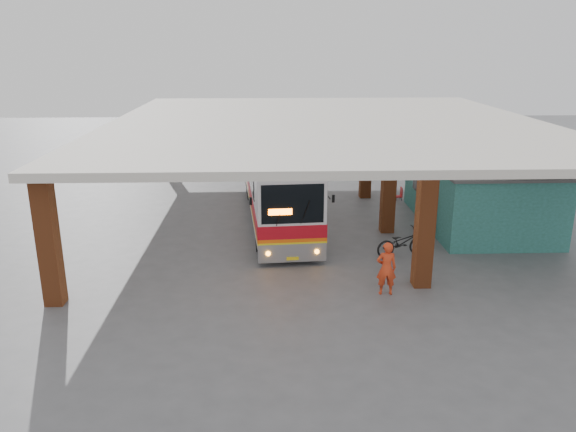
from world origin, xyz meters
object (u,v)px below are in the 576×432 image
Objects in this scene: coach_bus at (277,183)px; pedestrian at (386,268)px; motorcycle at (402,242)px; red_chair at (400,194)px.

coach_bus reaches higher than pedestrian.
motorcycle reaches higher than red_chair.
red_chair is (3.24, 11.96, -0.61)m from pedestrian.
pedestrian is (3.56, -8.75, -0.89)m from coach_bus.
coach_bus is 6.79× the size of pedestrian.
motorcycle is 8.59m from red_chair.
coach_bus reaches higher than red_chair.
motorcycle is at bearing -104.67° from red_chair.
pedestrian reaches higher than motorcycle.
pedestrian is at bearing -72.20° from coach_bus.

